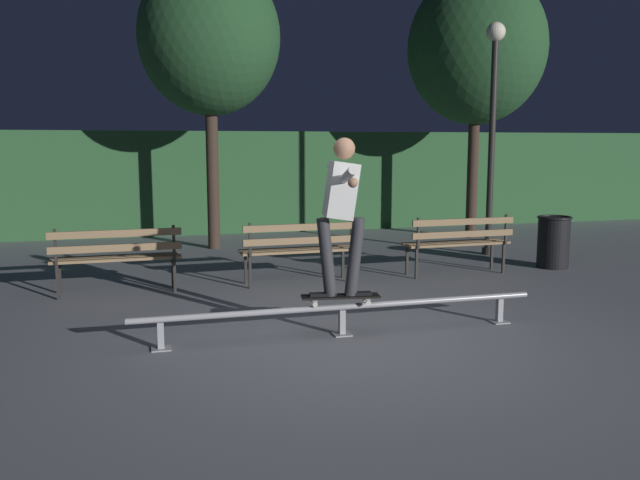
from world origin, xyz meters
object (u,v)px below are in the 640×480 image
at_px(park_bench_left_center, 300,245).
at_px(trash_can, 554,241).
at_px(lamp_post_right, 493,109).
at_px(tree_far_right, 477,49).
at_px(skateboarder, 341,203).
at_px(park_bench_leftmost, 116,253).
at_px(skateboard, 341,297).
at_px(tree_behind_benches, 209,38).
at_px(park_bench_right_center, 459,239).
at_px(grind_rail, 342,311).

height_order(park_bench_left_center, trash_can, park_bench_left_center).
bearing_deg(lamp_post_right, tree_far_right, 69.76).
relative_size(skateboarder, park_bench_leftmost, 0.97).
relative_size(park_bench_left_center, lamp_post_right, 0.41).
distance_m(skateboard, park_bench_leftmost, 3.30).
bearing_deg(tree_far_right, tree_behind_benches, -179.71).
height_order(skateboarder, lamp_post_right, lamp_post_right).
distance_m(skateboard, park_bench_left_center, 2.47).
bearing_deg(park_bench_left_center, park_bench_right_center, 0.00).
bearing_deg(park_bench_left_center, tree_behind_benches, 102.65).
relative_size(grind_rail, park_bench_right_center, 2.59).
bearing_deg(grind_rail, trash_can, 31.62).
distance_m(park_bench_left_center, park_bench_right_center, 2.38).
distance_m(grind_rail, park_bench_right_center, 3.55).
bearing_deg(park_bench_right_center, park_bench_left_center, 180.00).
height_order(park_bench_left_center, lamp_post_right, lamp_post_right).
relative_size(park_bench_right_center, tree_far_right, 0.31).
bearing_deg(park_bench_leftmost, park_bench_left_center, 0.00).
xyz_separation_m(grind_rail, skateboarder, (-0.01, -0.00, 1.08)).
height_order(grind_rail, skateboard, skateboard).
relative_size(skateboard, tree_behind_benches, 0.16).
bearing_deg(skateboard, park_bench_leftmost, 131.78).
relative_size(skateboarder, tree_behind_benches, 0.30).
bearing_deg(lamp_post_right, trash_can, -75.87).
distance_m(park_bench_right_center, trash_can, 1.70).
bearing_deg(park_bench_leftmost, trash_can, 1.31).
relative_size(tree_behind_benches, lamp_post_right, 1.32).
distance_m(park_bench_right_center, lamp_post_right, 2.81).
height_order(skateboarder, park_bench_right_center, skateboarder).
height_order(grind_rail, tree_behind_benches, tree_behind_benches).
distance_m(skateboarder, park_bench_right_center, 3.64).
bearing_deg(park_bench_left_center, trash_can, 2.08).
bearing_deg(grind_rail, skateboard, 180.00).
relative_size(park_bench_left_center, trash_can, 2.01).
bearing_deg(skateboard, grind_rail, -0.00).
bearing_deg(tree_behind_benches, tree_far_right, 0.29).
relative_size(park_bench_leftmost, trash_can, 2.01).
xyz_separation_m(tree_far_right, trash_can, (-0.38, -3.34, -3.35)).
relative_size(tree_behind_benches, tree_far_right, 0.97).
bearing_deg(park_bench_left_center, tree_far_right, 38.06).
relative_size(skateboard, park_bench_leftmost, 0.50).
xyz_separation_m(tree_behind_benches, lamp_post_right, (4.51, -1.95, -1.27)).
bearing_deg(tree_behind_benches, trash_can, -34.37).
relative_size(park_bench_leftmost, tree_far_right, 0.31).
xyz_separation_m(grind_rail, park_bench_left_center, (0.16, 2.46, 0.29)).
relative_size(park_bench_right_center, lamp_post_right, 0.41).
height_order(lamp_post_right, trash_can, lamp_post_right).
xyz_separation_m(skateboard, lamp_post_right, (3.91, 3.98, 2.09)).
xyz_separation_m(grind_rail, skateboard, (-0.02, 0.00, 0.14)).
relative_size(skateboarder, park_bench_right_center, 0.97).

